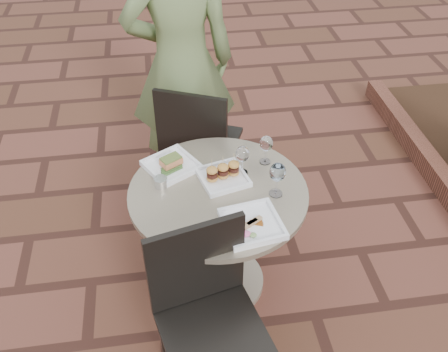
{
  "coord_description": "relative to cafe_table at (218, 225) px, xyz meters",
  "views": [
    {
      "loc": [
        -0.32,
        -1.95,
        2.39
      ],
      "look_at": [
        -0.05,
        -0.11,
        0.82
      ],
      "focal_mm": 40.0,
      "sensor_mm": 36.0,
      "label": 1
    }
  ],
  "objects": [
    {
      "name": "ground",
      "position": [
        0.08,
        0.11,
        -0.48
      ],
      "size": [
        60.0,
        60.0,
        0.0
      ],
      "primitive_type": "plane",
      "color": "brown",
      "rests_on": "ground"
    },
    {
      "name": "cafe_table",
      "position": [
        0.0,
        0.0,
        0.0
      ],
      "size": [
        0.9,
        0.9,
        0.73
      ],
      "color": "gray",
      "rests_on": "ground"
    },
    {
      "name": "chair_far",
      "position": [
        -0.04,
        0.7,
        0.07
      ],
      "size": [
        0.58,
        0.58,
        0.93
      ],
      "rotation": [
        0.0,
        0.0,
        2.73
      ],
      "color": "black",
      "rests_on": "ground"
    },
    {
      "name": "chair_near",
      "position": [
        -0.13,
        -0.53,
        0.07
      ],
      "size": [
        0.53,
        0.53,
        0.93
      ],
      "rotation": [
        0.0,
        0.0,
        0.24
      ],
      "color": "black",
      "rests_on": "ground"
    },
    {
      "name": "diner",
      "position": [
        -0.1,
        0.95,
        0.45
      ],
      "size": [
        0.71,
        0.49,
        1.87
      ],
      "primitive_type": "imported",
      "rotation": [
        0.0,
        0.0,
        3.2
      ],
      "color": "#576A3A",
      "rests_on": "ground"
    },
    {
      "name": "plate_salmon",
      "position": [
        -0.22,
        0.21,
        0.27
      ],
      "size": [
        0.33,
        0.33,
        0.07
      ],
      "rotation": [
        0.0,
        0.0,
        0.52
      ],
      "color": "white",
      "rests_on": "cafe_table"
    },
    {
      "name": "plate_sliders",
      "position": [
        0.04,
        0.08,
        0.28
      ],
      "size": [
        0.28,
        0.28,
        0.15
      ],
      "rotation": [
        0.0,
        0.0,
        0.26
      ],
      "color": "white",
      "rests_on": "cafe_table"
    },
    {
      "name": "plate_tuna",
      "position": [
        0.12,
        -0.27,
        0.26
      ],
      "size": [
        0.3,
        0.3,
        0.03
      ],
      "rotation": [
        0.0,
        0.0,
        0.16
      ],
      "color": "white",
      "rests_on": "cafe_table"
    },
    {
      "name": "wine_glass_right",
      "position": [
        0.28,
        -0.07,
        0.38
      ],
      "size": [
        0.08,
        0.08,
        0.19
      ],
      "color": "white",
      "rests_on": "cafe_table"
    },
    {
      "name": "wine_glass_mid",
      "position": [
        0.14,
        0.12,
        0.36
      ],
      "size": [
        0.07,
        0.07,
        0.17
      ],
      "color": "white",
      "rests_on": "cafe_table"
    },
    {
      "name": "wine_glass_far",
      "position": [
        0.28,
        0.19,
        0.36
      ],
      "size": [
        0.07,
        0.07,
        0.17
      ],
      "color": "white",
      "rests_on": "cafe_table"
    },
    {
      "name": "steel_ramekin",
      "position": [
        -0.28,
        0.07,
        0.27
      ],
      "size": [
        0.09,
        0.09,
        0.05
      ],
      "primitive_type": "cylinder",
      "rotation": [
        0.0,
        0.0,
        0.42
      ],
      "color": "silver",
      "rests_on": "cafe_table"
    },
    {
      "name": "cutlery_set",
      "position": [
        0.21,
        -0.26,
        0.25
      ],
      "size": [
        0.08,
        0.17,
        0.0
      ],
      "primitive_type": null,
      "rotation": [
        0.0,
        0.0,
        0.01
      ],
      "color": "silver",
      "rests_on": "cafe_table"
    }
  ]
}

